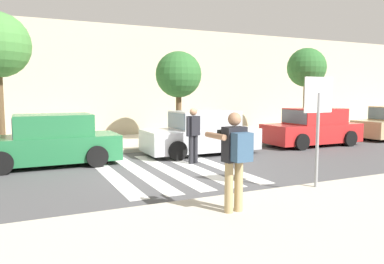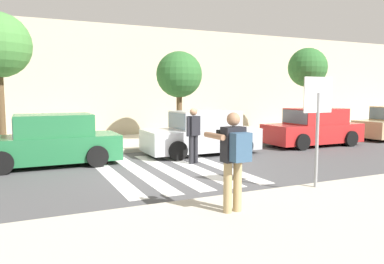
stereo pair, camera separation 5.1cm
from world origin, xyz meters
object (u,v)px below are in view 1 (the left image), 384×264
photographer_with_backpack (235,153)px  parked_car_silver (202,134)px  street_tree_east (307,68)px  stop_sign (318,108)px  street_tree_center (179,75)px  parked_car_red (312,128)px  parked_car_green (50,142)px  pedestrian_crossing (193,132)px

photographer_with_backpack → parked_car_silver: size_ratio=0.42×
photographer_with_backpack → street_tree_east: street_tree_east is taller
stop_sign → photographer_with_backpack: stop_sign is taller
stop_sign → street_tree_center: 8.60m
stop_sign → photographer_with_backpack: size_ratio=1.38×
parked_car_silver → parked_car_red: 5.16m
parked_car_silver → street_tree_east: (6.90, 2.41, 2.65)m
photographer_with_backpack → parked_car_green: 7.01m
stop_sign → street_tree_east: (7.01, 8.20, 1.50)m
street_tree_east → photographer_with_backpack: bearing=-136.8°
stop_sign → street_tree_center: street_tree_center is taller
parked_car_green → street_tree_center: size_ratio=1.08×
stop_sign → parked_car_silver: (0.11, 5.79, -1.15)m
parked_car_silver → street_tree_center: bearing=84.5°
street_tree_center → pedestrian_crossing: bearing=-107.3°
parked_car_silver → parked_car_red: size_ratio=1.00×
street_tree_east → pedestrian_crossing: bearing=-153.7°
parked_car_green → street_tree_center: (5.38, 2.74, 2.21)m
pedestrian_crossing → street_tree_east: (7.97, 3.94, 2.40)m
stop_sign → parked_car_green: size_ratio=0.58×
stop_sign → street_tree_east: street_tree_east is taller
stop_sign → parked_car_green: bearing=130.9°
stop_sign → parked_car_red: 7.91m
pedestrian_crossing → parked_car_silver: 1.88m
parked_car_green → street_tree_center: 6.43m
parked_car_silver → street_tree_east: bearing=19.3°
parked_car_green → parked_car_red: (10.27, 0.00, 0.00)m
photographer_with_backpack → parked_car_red: size_ratio=0.42×
parked_car_silver → parked_car_red: (5.16, 0.00, 0.00)m
photographer_with_backpack → pedestrian_crossing: 5.25m
pedestrian_crossing → parked_car_silver: bearing=55.2°
parked_car_red → street_tree_east: street_tree_east is taller
street_tree_center → stop_sign: bearing=-92.5°
photographer_with_backpack → pedestrian_crossing: bearing=72.5°
parked_car_red → street_tree_east: bearing=54.1°
parked_car_green → parked_car_silver: bearing=0.0°
pedestrian_crossing → parked_car_red: pedestrian_crossing is taller
pedestrian_crossing → street_tree_east: street_tree_east is taller
parked_car_green → parked_car_red: same height
street_tree_center → street_tree_east: (6.64, -0.33, 0.44)m
pedestrian_crossing → parked_car_red: (6.22, 1.53, -0.25)m
stop_sign → street_tree_east: bearing=49.5°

